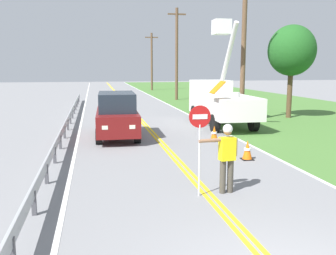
# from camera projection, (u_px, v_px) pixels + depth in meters

# --- Properties ---
(grass_verge_right) EXTENTS (16.00, 110.00, 0.01)m
(grass_verge_right) POSITION_uv_depth(u_px,v_px,m) (295.00, 112.00, 26.93)
(grass_verge_right) COLOR #477533
(grass_verge_right) RESTS_ON ground
(centerline_yellow_left) EXTENTS (0.11, 110.00, 0.01)m
(centerline_yellow_left) POSITION_uv_depth(u_px,v_px,m) (136.00, 116.00, 24.66)
(centerline_yellow_left) COLOR yellow
(centerline_yellow_left) RESTS_ON ground
(centerline_yellow_right) EXTENTS (0.11, 110.00, 0.01)m
(centerline_yellow_right) POSITION_uv_depth(u_px,v_px,m) (139.00, 116.00, 24.69)
(centerline_yellow_right) COLOR yellow
(centerline_yellow_right) RESTS_ON ground
(edge_line_right) EXTENTS (0.12, 110.00, 0.01)m
(edge_line_right) POSITION_uv_depth(u_px,v_px,m) (189.00, 115.00, 25.38)
(edge_line_right) COLOR silver
(edge_line_right) RESTS_ON ground
(edge_line_left) EXTENTS (0.12, 110.00, 0.01)m
(edge_line_left) POSITION_uv_depth(u_px,v_px,m) (82.00, 118.00, 23.97)
(edge_line_left) COLOR silver
(edge_line_left) RESTS_ON ground
(flagger_worker) EXTENTS (1.08, 0.29, 1.83)m
(flagger_worker) POSITION_uv_depth(u_px,v_px,m) (227.00, 154.00, 9.53)
(flagger_worker) COLOR #474238
(flagger_worker) RESTS_ON ground
(stop_sign_paddle) EXTENTS (0.56, 0.04, 2.33)m
(stop_sign_paddle) POSITION_uv_depth(u_px,v_px,m) (200.00, 130.00, 9.19)
(stop_sign_paddle) COLOR silver
(stop_sign_paddle) RESTS_ON ground
(utility_bucket_truck) EXTENTS (2.85, 6.87, 5.85)m
(utility_bucket_truck) POSITION_uv_depth(u_px,v_px,m) (220.00, 100.00, 21.03)
(utility_bucket_truck) COLOR white
(utility_bucket_truck) RESTS_ON ground
(oncoming_suv_nearest) EXTENTS (2.04, 4.66, 2.10)m
(oncoming_suv_nearest) POSITION_uv_depth(u_px,v_px,m) (117.00, 115.00, 17.13)
(oncoming_suv_nearest) COLOR maroon
(oncoming_suv_nearest) RESTS_ON ground
(utility_pole_near) EXTENTS (1.80, 0.28, 8.42)m
(utility_pole_near) POSITION_uv_depth(u_px,v_px,m) (244.00, 47.00, 21.32)
(utility_pole_near) COLOR brown
(utility_pole_near) RESTS_ON ground
(utility_pole_mid) EXTENTS (1.80, 0.28, 8.93)m
(utility_pole_mid) POSITION_uv_depth(u_px,v_px,m) (177.00, 53.00, 36.39)
(utility_pole_mid) COLOR brown
(utility_pole_mid) RESTS_ON ground
(utility_pole_far) EXTENTS (1.80, 0.28, 7.93)m
(utility_pole_far) POSITION_uv_depth(u_px,v_px,m) (152.00, 61.00, 51.75)
(utility_pole_far) COLOR brown
(utility_pole_far) RESTS_ON ground
(traffic_cone_lead) EXTENTS (0.40, 0.40, 0.70)m
(traffic_cone_lead) POSITION_uv_depth(u_px,v_px,m) (247.00, 150.00, 13.11)
(traffic_cone_lead) COLOR orange
(traffic_cone_lead) RESTS_ON ground
(traffic_cone_mid) EXTENTS (0.40, 0.40, 0.70)m
(traffic_cone_mid) POSITION_uv_depth(u_px,v_px,m) (214.00, 134.00, 16.35)
(traffic_cone_mid) COLOR orange
(traffic_cone_mid) RESTS_ON ground
(guardrail_left_shoulder) EXTENTS (0.10, 32.00, 0.71)m
(guardrail_left_shoulder) POSITION_uv_depth(u_px,v_px,m) (69.00, 117.00, 20.31)
(guardrail_left_shoulder) COLOR #9EA0A3
(guardrail_left_shoulder) RESTS_ON ground
(roadside_tree_verge) EXTENTS (3.00, 3.00, 5.90)m
(roadside_tree_verge) POSITION_uv_depth(u_px,v_px,m) (292.00, 51.00, 23.37)
(roadside_tree_verge) COLOR brown
(roadside_tree_verge) RESTS_ON ground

